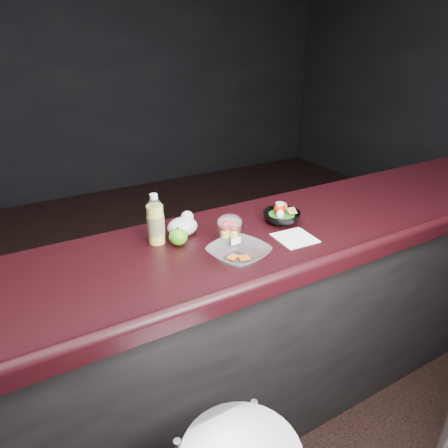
# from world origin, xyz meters

# --- Properties ---
(room_shell) EXTENTS (8.00, 8.00, 8.00)m
(room_shell) POSITION_xyz_m (0.00, 0.00, 1.83)
(room_shell) COLOR black
(room_shell) RESTS_ON ground
(counter) EXTENTS (4.06, 0.71, 1.02)m
(counter) POSITION_xyz_m (0.00, 0.30, 0.51)
(counter) COLOR black
(counter) RESTS_ON ground
(lemonade_bottle) EXTENTS (0.07, 0.07, 0.22)m
(lemonade_bottle) POSITION_xyz_m (-0.27, 0.45, 1.11)
(lemonade_bottle) COLOR yellow
(lemonade_bottle) RESTS_ON counter
(fruit_cup) EXTENTS (0.10, 0.10, 0.14)m
(fruit_cup) POSITION_xyz_m (-0.02, 0.26, 1.09)
(fruit_cup) COLOR white
(fruit_cup) RESTS_ON counter
(green_apple) EXTENTS (0.08, 0.08, 0.08)m
(green_apple) POSITION_xyz_m (-0.19, 0.39, 1.06)
(green_apple) COLOR #44890F
(green_apple) RESTS_ON counter
(plastic_bag) EXTENTS (0.14, 0.11, 0.10)m
(plastic_bag) POSITION_xyz_m (-0.14, 0.46, 1.06)
(plastic_bag) COLOR silver
(plastic_bag) RESTS_ON counter
(snack_bowl) EXTENTS (0.23, 0.23, 0.10)m
(snack_bowl) POSITION_xyz_m (0.32, 0.35, 1.05)
(snack_bowl) COLOR black
(snack_bowl) RESTS_ON counter
(takeout_bowl) EXTENTS (0.28, 0.28, 0.06)m
(takeout_bowl) POSITION_xyz_m (-0.04, 0.15, 1.05)
(takeout_bowl) COLOR silver
(takeout_bowl) RESTS_ON counter
(paper_napkin) EXTENTS (0.17, 0.17, 0.00)m
(paper_napkin) POSITION_xyz_m (0.27, 0.19, 1.02)
(paper_napkin) COLOR white
(paper_napkin) RESTS_ON counter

